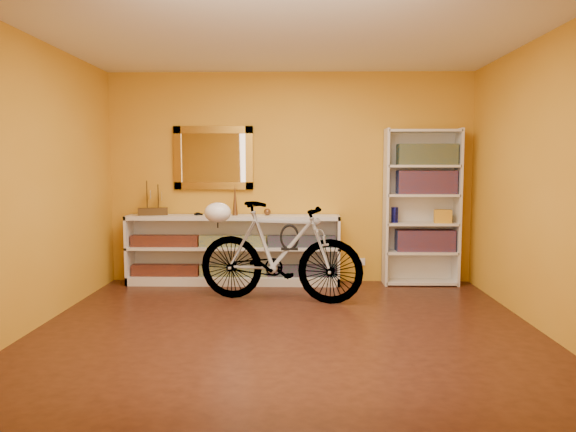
{
  "coord_description": "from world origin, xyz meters",
  "views": [
    {
      "loc": [
        0.11,
        -4.67,
        1.47
      ],
      "look_at": [
        0.0,
        0.7,
        0.95
      ],
      "focal_mm": 33.37,
      "sensor_mm": 36.0,
      "label": 1
    }
  ],
  "objects_px": {
    "console_unit": "(233,250)",
    "bicycle": "(280,252)",
    "bookcase": "(421,207)",
    "helmet": "(218,212)"
  },
  "relations": [
    {
      "from": "console_unit",
      "to": "helmet",
      "type": "height_order",
      "value": "helmet"
    },
    {
      "from": "bookcase",
      "to": "helmet",
      "type": "distance_m",
      "value": 2.48
    },
    {
      "from": "bookcase",
      "to": "helmet",
      "type": "bearing_deg",
      "value": -163.31
    },
    {
      "from": "console_unit",
      "to": "helmet",
      "type": "relative_size",
      "value": 8.88
    },
    {
      "from": "console_unit",
      "to": "bicycle",
      "type": "distance_m",
      "value": 1.03
    },
    {
      "from": "console_unit",
      "to": "helmet",
      "type": "bearing_deg",
      "value": -96.86
    },
    {
      "from": "console_unit",
      "to": "bookcase",
      "type": "relative_size",
      "value": 1.37
    },
    {
      "from": "bicycle",
      "to": "helmet",
      "type": "relative_size",
      "value": 6.24
    },
    {
      "from": "console_unit",
      "to": "bicycle",
      "type": "relative_size",
      "value": 1.42
    },
    {
      "from": "console_unit",
      "to": "bookcase",
      "type": "xyz_separation_m",
      "value": [
        2.3,
        0.03,
        0.52
      ]
    }
  ]
}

